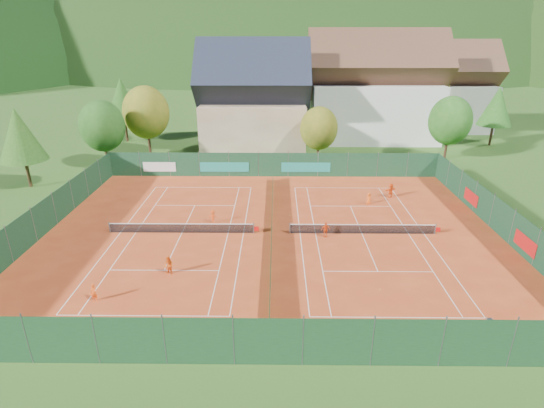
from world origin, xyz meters
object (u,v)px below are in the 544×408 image
Objects in this scene: ball_hopper at (490,322)px; player_left_mid at (169,266)px; player_right_far_b at (391,190)px; chalet at (254,104)px; player_right_near at (326,230)px; player_right_far_a at (369,198)px; hotel_block_b at (443,92)px; player_left_near at (94,293)px; hotel_block_a at (374,94)px; player_left_far at (213,216)px.

player_left_mid reaches higher than ball_hopper.
player_right_far_b is (-0.49, 21.95, 0.24)m from ball_hopper.
player_right_near is (7.67, -30.64, -5.93)m from chalet.
hotel_block_b is at bearing -130.99° from player_right_far_a.
player_left_mid is at bearing -96.87° from chalet.
ball_hopper is 0.50× the size of player_right_far_b.
hotel_block_b reaches higher than ball_hopper.
player_right_far_b is (15.68, -21.00, -5.83)m from chalet.
player_right_near is 0.88× the size of player_right_far_b.
player_left_near is 0.87× the size of player_left_mid.
hotel_block_a is 14.72× the size of player_left_mid.
player_left_mid is 22.32m from player_right_far_a.
player_left_near reaches higher than player_right_far_a.
player_left_far reaches higher than player_right_far_a.
hotel_block_a is 17.09× the size of player_left_far.
player_right_near is at bearing -107.18° from hotel_block_a.
player_left_far is at bearing 146.23° from player_right_near.
ball_hopper is 24.07m from player_left_far.
ball_hopper is 0.65× the size of player_right_far_a.
hotel_block_b is 55.17m from player_left_far.
hotel_block_b is (33.00, 14.00, -0.01)m from chalet.
hotel_block_a is at bearing 54.68° from player_right_near.
chalet is at bearing -157.01° from hotel_block_b.
hotel_block_b is 68.69m from player_left_near.
player_left_far is (-21.52, -33.79, -6.75)m from hotel_block_a.
chalet reaches higher than player_left_near.
player_right_far_b is at bearing 32.13° from player_right_near.
hotel_block_b is 63.50m from player_left_mid.
player_right_far_b is (-17.32, -35.00, -5.83)m from hotel_block_b.
chalet is 32.13m from player_right_near.
hotel_block_a reaches higher than player_right_far_a.
hotel_block_b is at bearing 73.54° from ball_hopper.
chalet is 10.21× the size of player_right_far_b.
player_right_near reaches higher than player_left_far.
player_left_mid is at bearing 26.21° from player_right_far_a.
player_right_far_b is at bearing -162.50° from player_left_far.
player_left_mid reaches higher than player_left_near.
player_right_far_b reaches higher than player_left_far.
player_right_near is 12.54m from player_right_far_b.
player_left_mid is at bearing -118.64° from hotel_block_a.
chalet is at bearing -98.14° from player_left_far.
player_left_near is (-41.62, -54.32, -5.98)m from hotel_block_b.
player_left_far is 1.02× the size of player_right_far_a.
hotel_block_b is at bearing 29.74° from hotel_block_a.
hotel_block_b is 59.68m from ball_hopper.
player_right_far_a is (17.41, 13.97, -0.12)m from player_left_mid.
player_left_far is at bearing 68.21° from player_left_near.
hotel_block_a is 40.62m from player_left_far.
hotel_block_a is (19.00, 6.00, 0.76)m from chalet.
player_right_far_b is (8.01, 9.64, 0.10)m from player_right_near.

